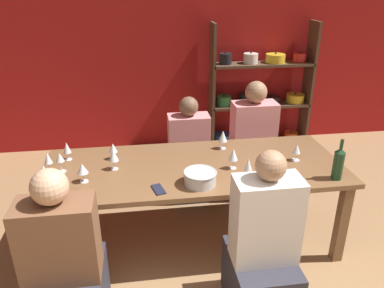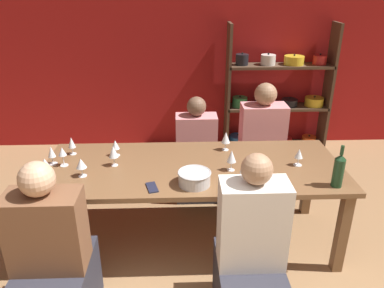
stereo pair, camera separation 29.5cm
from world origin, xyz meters
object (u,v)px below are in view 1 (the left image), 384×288
at_px(shelf_unit, 259,98).
at_px(wine_glass_red_b, 297,149).
at_px(dining_table, 194,174).
at_px(wine_glass_white_c, 223,137).
at_px(wine_glass_white_a, 113,149).
at_px(wine_glass_red_e, 233,155).
at_px(wine_glass_red_a, 60,158).
at_px(wine_glass_empty_a, 248,165).
at_px(wine_glass_red_c, 113,156).
at_px(mixing_bowl, 200,177).
at_px(cell_phone, 158,189).
at_px(wine_glass_white_d, 67,148).
at_px(wine_glass_empty_c, 266,165).
at_px(person_far_a, 189,160).
at_px(wine_bottle_green, 338,163).
at_px(wine_glass_white_b, 44,171).
at_px(person_far_b, 252,152).
at_px(wine_glass_red_d, 82,169).
at_px(person_near_a, 66,280).
at_px(person_near_b, 262,258).
at_px(wine_glass_empty_b, 48,159).

bearing_deg(shelf_unit, wine_glass_red_b, -99.37).
height_order(dining_table, wine_glass_white_c, wine_glass_white_c).
xyz_separation_m(wine_glass_white_a, wine_glass_red_e, (0.96, -0.31, 0.02)).
distance_m(wine_glass_red_a, wine_glass_empty_a, 1.46).
relative_size(wine_glass_red_a, wine_glass_red_c, 0.94).
distance_m(mixing_bowl, wine_glass_red_c, 0.73).
bearing_deg(cell_phone, mixing_bowl, 7.86).
bearing_deg(mixing_bowl, wine_glass_red_c, 152.67).
distance_m(wine_glass_white_d, wine_glass_empty_c, 1.65).
bearing_deg(wine_glass_red_e, wine_glass_empty_a, -70.61).
relative_size(wine_glass_white_c, person_far_a, 0.16).
bearing_deg(wine_glass_red_c, wine_bottle_green, -13.23).
bearing_deg(wine_glass_white_d, wine_glass_white_a, -6.37).
relative_size(wine_glass_white_b, wine_glass_empty_c, 0.92).
distance_m(wine_glass_red_a, wine_glass_red_b, 1.92).
bearing_deg(wine_glass_red_a, person_far_b, 23.61).
bearing_deg(person_far_b, wine_glass_white_b, 26.68).
xyz_separation_m(wine_glass_red_c, wine_glass_red_e, (0.95, -0.12, -0.00)).
bearing_deg(wine_glass_white_c, wine_glass_empty_c, -70.41).
distance_m(wine_glass_white_c, wine_glass_empty_a, 0.58).
relative_size(wine_glass_red_c, wine_glass_white_b, 1.20).
distance_m(person_far_a, person_far_b, 0.69).
relative_size(mixing_bowl, wine_glass_red_d, 1.66).
distance_m(wine_glass_red_e, cell_phone, 0.68).
height_order(shelf_unit, person_far_b, shelf_unit).
bearing_deg(person_far_b, mixing_bowl, 56.33).
relative_size(wine_glass_red_c, wine_glass_white_c, 1.01).
relative_size(wine_bottle_green, person_near_a, 0.27).
height_order(mixing_bowl, wine_glass_red_b, wine_glass_red_b).
xyz_separation_m(mixing_bowl, wine_glass_red_e, (0.30, 0.21, 0.06)).
xyz_separation_m(wine_glass_white_b, person_near_b, (1.49, -0.69, -0.41)).
height_order(wine_glass_white_c, cell_phone, wine_glass_white_c).
height_order(mixing_bowl, person_near_a, person_near_a).
bearing_deg(wine_glass_red_d, wine_glass_white_b, 175.06).
bearing_deg(wine_glass_red_c, mixing_bowl, -27.33).
bearing_deg(person_near_b, wine_glass_red_b, 56.42).
xyz_separation_m(wine_bottle_green, cell_phone, (-1.36, 0.02, -0.13)).
bearing_deg(wine_glass_red_c, cell_phone, -48.71).
distance_m(wine_glass_empty_b, person_near_b, 1.79).
xyz_separation_m(wine_glass_white_b, wine_glass_white_d, (0.11, 0.38, 0.00)).
relative_size(wine_glass_red_e, person_near_a, 0.14).
relative_size(wine_glass_white_d, wine_glass_empty_a, 0.90).
height_order(wine_glass_empty_b, cell_phone, wine_glass_empty_b).
relative_size(wine_bottle_green, wine_glass_empty_b, 2.05).
bearing_deg(person_near_b, wine_glass_red_e, 93.24).
bearing_deg(wine_glass_empty_c, wine_bottle_green, -8.65).
bearing_deg(wine_glass_empty_b, shelf_unit, 39.71).
xyz_separation_m(wine_glass_red_e, wine_glass_empty_b, (-1.46, 0.17, -0.01)).
xyz_separation_m(wine_glass_red_a, person_near_b, (1.40, -0.85, -0.43)).
xyz_separation_m(wine_glass_white_b, cell_phone, (0.83, -0.23, -0.10)).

